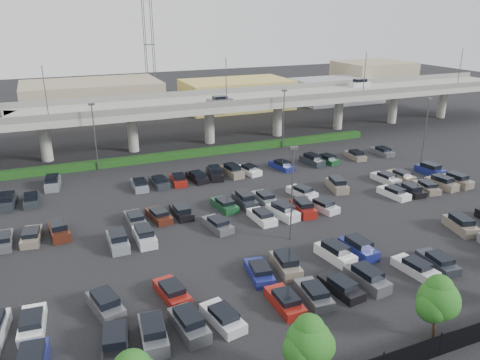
% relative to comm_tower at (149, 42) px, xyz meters
% --- Properties ---
extents(ground, '(280.00, 280.00, 0.00)m').
position_rel_comm_tower_xyz_m(ground, '(-4.00, -74.00, -15.61)').
color(ground, black).
extents(overpass, '(150.00, 13.00, 15.80)m').
position_rel_comm_tower_xyz_m(overpass, '(-4.21, -42.01, -8.64)').
color(overpass, gray).
rests_on(overpass, ground).
extents(hedge, '(66.00, 1.60, 1.10)m').
position_rel_comm_tower_xyz_m(hedge, '(-4.00, -49.00, -15.06)').
color(hedge, '#103812').
rests_on(hedge, ground).
extents(fence, '(70.00, 0.10, 2.00)m').
position_rel_comm_tower_xyz_m(fence, '(-4.05, -102.00, -14.71)').
color(fence, black).
rests_on(fence, ground).
extents(tree_row, '(65.07, 3.66, 5.94)m').
position_rel_comm_tower_xyz_m(tree_row, '(-3.30, -100.53, -12.09)').
color(tree_row, '#332316').
rests_on(tree_row, ground).
extents(parked_cars, '(63.02, 41.66, 1.67)m').
position_rel_comm_tower_xyz_m(parked_cars, '(-5.13, -78.02, -14.97)').
color(parked_cars, '#252B31').
rests_on(parked_cars, ground).
extents(light_poles, '(66.90, 48.38, 10.30)m').
position_rel_comm_tower_xyz_m(light_poles, '(-8.12, -72.00, -9.37)').
color(light_poles, '#454549').
rests_on(light_poles, ground).
extents(distant_buildings, '(138.00, 24.00, 9.00)m').
position_rel_comm_tower_xyz_m(distant_buildings, '(8.38, -12.19, -11.87)').
color(distant_buildings, gray).
rests_on(distant_buildings, ground).
extents(comm_tower, '(2.40, 2.40, 30.00)m').
position_rel_comm_tower_xyz_m(comm_tower, '(0.00, 0.00, 0.00)').
color(comm_tower, '#454549').
rests_on(comm_tower, ground).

